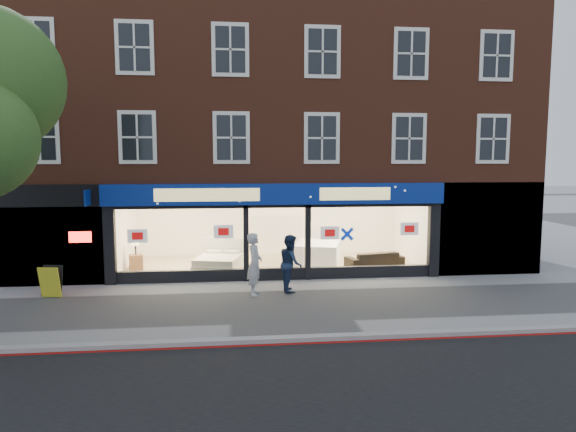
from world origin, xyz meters
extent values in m
plane|color=gray|center=(0.00, 0.00, 0.00)|extent=(120.00, 120.00, 0.00)
cube|color=#8C0A07|center=(0.00, -3.10, 0.01)|extent=(60.00, 0.10, 0.01)
cube|color=gray|center=(0.00, -2.90, 0.06)|extent=(60.00, 0.25, 0.12)
cube|color=tan|center=(0.00, 5.25, 0.05)|extent=(11.00, 4.50, 0.10)
cube|color=brown|center=(0.00, 7.00, 6.65)|extent=(19.00, 8.00, 6.70)
cube|color=#2D2D30|center=(0.00, 7.00, 10.15)|extent=(19.00, 8.00, 0.30)
cube|color=navy|center=(0.00, 2.88, 2.95)|extent=(11.40, 0.28, 0.70)
cube|color=black|center=(0.00, 3.08, 0.20)|extent=(11.00, 0.18, 0.40)
cube|color=black|center=(-5.50, 3.05, 1.30)|extent=(0.35, 0.30, 2.60)
cube|color=black|center=(5.50, 3.05, 1.30)|extent=(0.35, 0.30, 2.60)
cube|color=white|center=(-3.25, 3.00, 1.45)|extent=(4.20, 0.02, 2.10)
cube|color=white|center=(3.25, 3.00, 1.45)|extent=(4.20, 0.02, 2.10)
cube|color=white|center=(0.00, 3.25, 1.15)|extent=(1.80, 0.02, 2.10)
cube|color=silver|center=(0.00, 7.50, 1.30)|extent=(11.00, 0.20, 2.60)
cube|color=#FFEAC6|center=(0.00, 5.25, 2.60)|extent=(11.00, 4.50, 0.12)
cube|color=black|center=(-7.60, 3.30, 1.65)|extent=(3.80, 0.60, 3.30)
cube|color=#FF140C|center=(-6.40, 2.95, 1.60)|extent=(0.70, 0.04, 0.35)
cube|color=black|center=(7.50, 3.20, 1.65)|extent=(4.00, 0.40, 3.30)
cube|color=silver|center=(-2.02, 4.20, 0.26)|extent=(1.90, 2.09, 0.31)
cube|color=silver|center=(-2.02, 4.20, 0.52)|extent=(1.82, 2.01, 0.22)
cube|color=silver|center=(-1.79, 5.12, 0.63)|extent=(1.57, 0.50, 1.07)
cube|color=silver|center=(-2.19, 4.90, 0.69)|extent=(0.63, 0.41, 0.11)
cube|color=silver|center=(-1.54, 4.74, 0.69)|extent=(0.63, 0.41, 0.11)
cube|color=brown|center=(-5.01, 4.80, 0.38)|extent=(0.56, 0.56, 0.55)
cube|color=white|center=(1.76, 5.26, 0.23)|extent=(2.09, 2.38, 0.27)
cube|color=white|center=(1.76, 5.26, 0.50)|extent=(2.09, 2.38, 0.27)
cube|color=white|center=(1.76, 5.26, 0.76)|extent=(2.09, 2.38, 0.27)
imported|color=black|center=(3.70, 4.13, 0.41)|extent=(2.23, 1.24, 0.62)
cube|color=gold|center=(-6.90, 1.58, 0.48)|extent=(0.68, 0.49, 0.95)
imported|color=#AFB1B7|center=(-0.84, 1.22, 0.95)|extent=(0.54, 0.75, 1.90)
imported|color=#182644|center=(0.29, 1.51, 0.89)|extent=(0.69, 0.88, 1.78)
camera|label=1|loc=(-1.48, -14.06, 4.11)|focal=32.00mm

